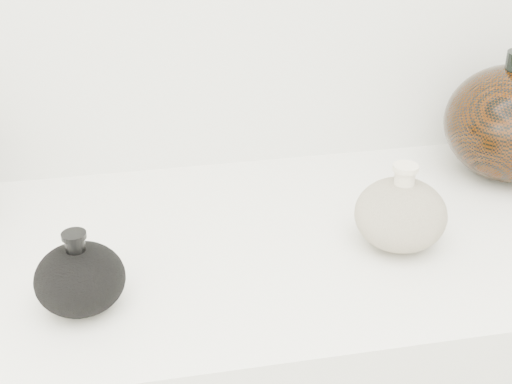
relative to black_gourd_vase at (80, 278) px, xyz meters
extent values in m
cube|color=silver|center=(0.19, 0.11, -0.06)|extent=(1.20, 0.50, 0.03)
ellipsoid|color=black|center=(0.00, 0.00, 0.00)|extent=(0.12, 0.12, 0.08)
cylinder|color=black|center=(0.00, 0.00, 0.05)|extent=(0.02, 0.02, 0.03)
cylinder|color=black|center=(0.00, 0.00, 0.06)|extent=(0.03, 0.03, 0.01)
ellipsoid|color=beige|center=(0.42, 0.06, 0.01)|extent=(0.14, 0.14, 0.10)
cylinder|color=beige|center=(0.42, 0.06, 0.06)|extent=(0.03, 0.03, 0.03)
cylinder|color=beige|center=(0.42, 0.06, 0.08)|extent=(0.04, 0.04, 0.01)
camera|label=1|loc=(0.07, -0.72, 0.49)|focal=50.00mm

